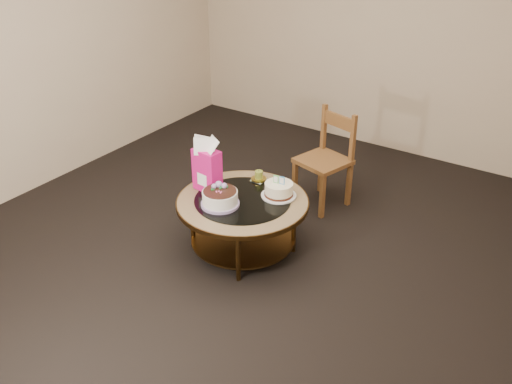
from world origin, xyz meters
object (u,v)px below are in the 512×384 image
Objects in this scene: decorated_cake at (220,199)px; dining_chair at (326,159)px; coffee_table at (243,208)px; gift_bag at (207,165)px; cream_cake at (279,190)px.

decorated_cake is 0.34× the size of dining_chair.
dining_chair is (0.27, 1.19, -0.07)m from decorated_cake.
coffee_table is 0.23m from decorated_cake.
gift_bag is (-0.23, 0.14, 0.16)m from decorated_cake.
decorated_cake is at bearing -24.91° from gift_bag.
coffee_table is at bearing -84.14° from dining_chair.
gift_bag is (-0.32, -0.02, 0.30)m from coffee_table.
dining_chair reaches higher than cream_cake.
cream_cake is at bearing 51.13° from decorated_cake.
gift_bag is at bearing 148.12° from decorated_cake.
cream_cake reaches higher than decorated_cake.
dining_chair reaches higher than decorated_cake.
dining_chair is (0.50, 1.05, -0.24)m from gift_bag.
decorated_cake is 1.07× the size of cream_cake.
dining_chair reaches higher than coffee_table.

